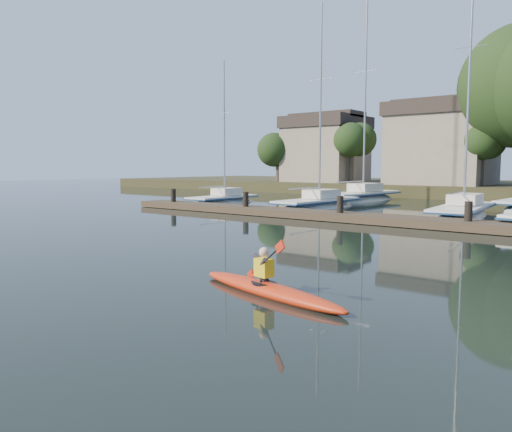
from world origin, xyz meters
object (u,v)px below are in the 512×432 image
Objects in this scene: kayak at (268,287)px; sailboat_1 at (317,212)px; sailboat_0 at (223,207)px; sailboat_5 at (361,204)px; sailboat_2 at (462,221)px; dock at (399,220)px.

kayak is 0.32× the size of sailboat_1.
sailboat_0 is 0.66× the size of sailboat_5.
kayak is 18.79m from sailboat_2.
sailboat_1 is at bearing 176.56° from sailboat_2.
dock is 15.35m from sailboat_5.
sailboat_0 is 0.74× the size of sailboat_2.
sailboat_2 is at bearing 2.03° from sailboat_0.
sailboat_1 is (-7.37, 5.02, -0.39)m from dock.
dock is at bearing -108.68° from sailboat_2.
sailboat_1 is 7.93m from sailboat_5.
sailboat_5 is (6.20, 8.73, -0.03)m from sailboat_0.
sailboat_2 reaches higher than kayak.
dock is at bearing 113.32° from kayak.
sailboat_0 reaches higher than dock.
kayak is at bearing -63.10° from sailboat_5.
sailboat_1 is (7.14, 0.86, -0.01)m from sailboat_0.
kayak is at bearing -90.42° from sailboat_2.
dock is 2.48× the size of sailboat_1.
sailboat_1 is at bearing 130.46° from kayak.
sailboat_2 is (8.66, 0.22, 0.00)m from sailboat_1.
sailboat_2 is at bearing -34.43° from sailboat_5.
sailboat_0 is at bearing -121.27° from sailboat_5.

